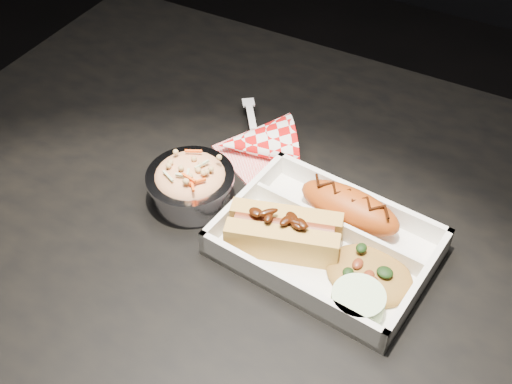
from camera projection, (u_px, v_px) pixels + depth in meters
dining_table at (303, 270)px, 0.88m from camera, size 1.20×0.80×0.75m
food_tray at (326, 245)px, 0.78m from camera, size 0.27×0.20×0.04m
fried_pastry at (349, 207)px, 0.80m from camera, size 0.14×0.07×0.05m
hotdog at (284, 231)px, 0.77m from camera, size 0.15×0.10×0.06m
fried_rice_mound at (370, 269)px, 0.74m from camera, size 0.11×0.10×0.03m
cupcake_liner at (358, 303)px, 0.71m from camera, size 0.06×0.06×0.03m
foil_coleslaw_cup at (191, 182)px, 0.83m from camera, size 0.11×0.11×0.07m
napkin_fork at (256, 143)px, 0.91m from camera, size 0.15×0.16×0.10m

